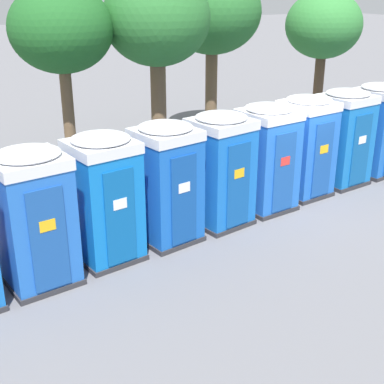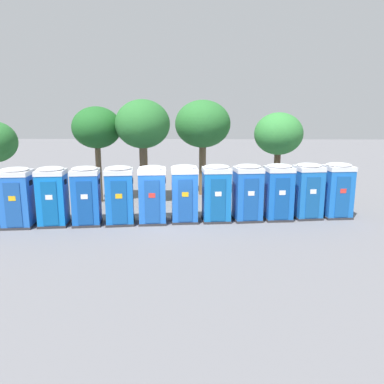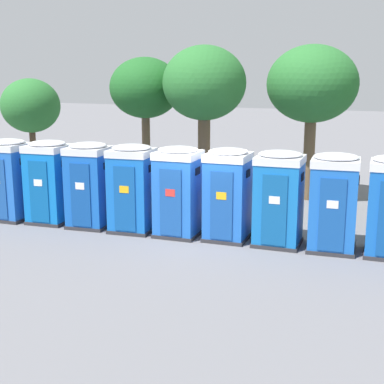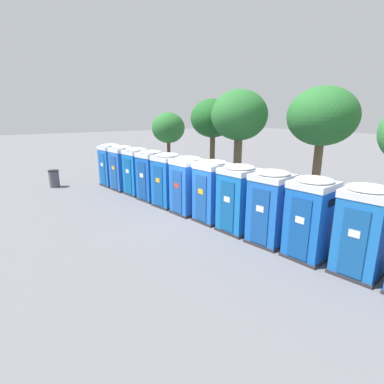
{
  "view_description": "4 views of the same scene",
  "coord_description": "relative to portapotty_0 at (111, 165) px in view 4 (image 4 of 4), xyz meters",
  "views": [
    {
      "loc": [
        -8.01,
        -9.79,
        5.16
      ],
      "look_at": [
        -2.82,
        -0.5,
        0.91
      ],
      "focal_mm": 50.0,
      "sensor_mm": 36.0,
      "label": 1
    },
    {
      "loc": [
        1.54,
        -16.12,
        4.63
      ],
      "look_at": [
        1.04,
        0.03,
        1.33
      ],
      "focal_mm": 35.0,
      "sensor_mm": 36.0,
      "label": 2
    },
    {
      "loc": [
        6.1,
        -13.25,
        4.43
      ],
      "look_at": [
        -0.3,
        -0.16,
        1.27
      ],
      "focal_mm": 50.0,
      "sensor_mm": 36.0,
      "label": 3
    },
    {
      "loc": [
        9.94,
        -7.23,
        4.35
      ],
      "look_at": [
        -0.44,
        -0.17,
        1.0
      ],
      "focal_mm": 28.0,
      "sensor_mm": 36.0,
      "label": 4
    }
  ],
  "objects": [
    {
      "name": "portapotty_2",
      "position": [
        2.79,
        0.44,
        0.0
      ],
      "size": [
        1.35,
        1.36,
        2.54
      ],
      "color": "#2D2D33",
      "rests_on": "ground"
    },
    {
      "name": "portapotty_3",
      "position": [
        4.19,
        0.59,
        0.0
      ],
      "size": [
        1.36,
        1.38,
        2.54
      ],
      "color": "#2D2D33",
      "rests_on": "ground"
    },
    {
      "name": "street_tree_2",
      "position": [
        6.03,
        4.73,
        2.85
      ],
      "size": [
        2.85,
        2.85,
        5.47
      ],
      "color": "brown",
      "rests_on": "ground"
    },
    {
      "name": "portapotty_6",
      "position": [
        8.38,
        1.19,
        0.0
      ],
      "size": [
        1.28,
        1.31,
        2.54
      ],
      "color": "#2D2D33",
      "rests_on": "ground"
    },
    {
      "name": "trash_can",
      "position": [
        -1.48,
        -3.03,
        -0.77
      ],
      "size": [
        0.6,
        0.6,
        1.03
      ],
      "color": "#4C4C54",
      "rests_on": "ground"
    },
    {
      "name": "portapotty_10",
      "position": [
        13.97,
        1.97,
        0.0
      ],
      "size": [
        1.36,
        1.37,
        2.54
      ],
      "color": "#2D2D33",
      "rests_on": "ground"
    },
    {
      "name": "portapotty_7",
      "position": [
        9.79,
        1.33,
        -0.0
      ],
      "size": [
        1.35,
        1.32,
        2.54
      ],
      "color": "#2D2D33",
      "rests_on": "ground"
    },
    {
      "name": "portapotty_1",
      "position": [
        1.4,
        0.17,
        -0.0
      ],
      "size": [
        1.36,
        1.34,
        2.54
      ],
      "color": "#2D2D33",
      "rests_on": "ground"
    },
    {
      "name": "ground_plane",
      "position": [
        7.67,
        1.19,
        -1.28
      ],
      "size": [
        120.0,
        120.0,
        0.0
      ],
      "primitive_type": "plane",
      "color": "slate"
    },
    {
      "name": "street_tree_4",
      "position": [
        -2.28,
        5.34,
        1.92
      ],
      "size": [
        2.46,
        2.46,
        4.35
      ],
      "color": "#4C3826",
      "rests_on": "ground"
    },
    {
      "name": "portapotty_4",
      "position": [
        5.59,
        0.75,
        -0.0
      ],
      "size": [
        1.39,
        1.38,
        2.54
      ],
      "color": "#2D2D33",
      "rests_on": "ground"
    },
    {
      "name": "portapotty_9",
      "position": [
        12.59,
        1.68,
        0.0
      ],
      "size": [
        1.31,
        1.32,
        2.54
      ],
      "color": "#2D2D33",
      "rests_on": "ground"
    },
    {
      "name": "portapotty_8",
      "position": [
        11.19,
        1.49,
        -0.0
      ],
      "size": [
        1.38,
        1.37,
        2.54
      ],
      "color": "#2D2D33",
      "rests_on": "ground"
    },
    {
      "name": "street_tree_1",
      "position": [
        3.53,
        5.0,
        2.69
      ],
      "size": [
        2.59,
        2.59,
        5.12
      ],
      "color": "brown",
      "rests_on": "ground"
    },
    {
      "name": "portapotty_5",
      "position": [
        6.99,
        0.93,
        -0.0
      ],
      "size": [
        1.31,
        1.32,
        2.54
      ],
      "color": "#2D2D33",
      "rests_on": "ground"
    },
    {
      "name": "portapotty_0",
      "position": [
        0.0,
        0.0,
        0.0
      ],
      "size": [
        1.34,
        1.34,
        2.54
      ],
      "color": "#2D2D33",
      "rests_on": "ground"
    },
    {
      "name": "street_tree_0",
      "position": [
        9.15,
        7.06,
        2.84
      ],
      "size": [
        3.21,
        3.21,
        5.53
      ],
      "color": "brown",
      "rests_on": "ground"
    }
  ]
}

